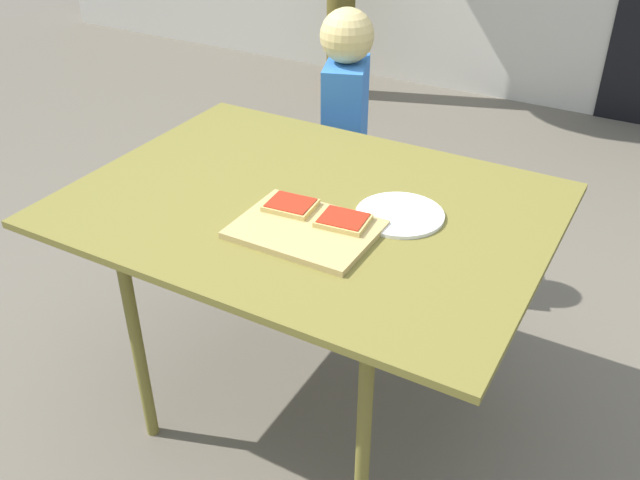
# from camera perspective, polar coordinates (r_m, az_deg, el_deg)

# --- Properties ---
(ground_plane) EXTENTS (16.00, 16.00, 0.00)m
(ground_plane) POSITION_cam_1_polar(r_m,az_deg,el_deg) (2.29, -0.81, -13.02)
(ground_plane) COLOR #645C4F
(dining_table) EXTENTS (1.26, 0.94, 0.73)m
(dining_table) POSITION_cam_1_polar(r_m,az_deg,el_deg) (1.87, -0.97, 1.64)
(dining_table) COLOR olive
(dining_table) RESTS_ON ground
(cutting_board) EXTENTS (0.34, 0.26, 0.02)m
(cutting_board) POSITION_cam_1_polar(r_m,az_deg,el_deg) (1.71, -1.20, 0.88)
(cutting_board) COLOR tan
(cutting_board) RESTS_ON dining_table
(pizza_slice_far_right) EXTENTS (0.13, 0.11, 0.02)m
(pizza_slice_far_right) POSITION_cam_1_polar(r_m,az_deg,el_deg) (1.71, 1.93, 1.64)
(pizza_slice_far_right) COLOR tan
(pizza_slice_far_right) RESTS_ON cutting_board
(pizza_slice_far_left) EXTENTS (0.13, 0.11, 0.02)m
(pizza_slice_far_left) POSITION_cam_1_polar(r_m,az_deg,el_deg) (1.78, -2.44, 2.91)
(pizza_slice_far_left) COLOR tan
(pizza_slice_far_left) RESTS_ON cutting_board
(plate_white_right) EXTENTS (0.23, 0.23, 0.01)m
(plate_white_right) POSITION_cam_1_polar(r_m,az_deg,el_deg) (1.79, 6.60, 2.10)
(plate_white_right) COLOR white
(plate_white_right) RESTS_ON dining_table
(child_left) EXTENTS (0.21, 0.27, 1.06)m
(child_left) POSITION_cam_1_polar(r_m,az_deg,el_deg) (2.54, 2.08, 8.99)
(child_left) COLOR #4A2C5C
(child_left) RESTS_ON ground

